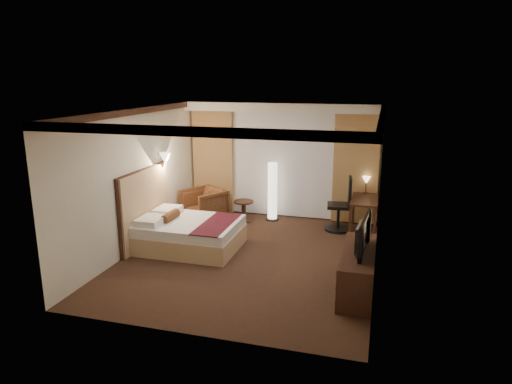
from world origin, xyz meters
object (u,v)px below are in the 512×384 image
(office_chair, at_px, (339,204))
(desk, at_px, (364,215))
(side_table, at_px, (244,211))
(bed, at_px, (190,235))
(dresser, at_px, (358,270))
(floor_lamp, at_px, (272,191))
(television, at_px, (358,232))
(armchair, at_px, (204,204))

(office_chair, bearing_deg, desk, -1.22)
(side_table, relative_size, desk, 0.43)
(bed, distance_m, desk, 3.73)
(desk, height_order, dresser, desk)
(bed, height_order, side_table, bed)
(floor_lamp, height_order, dresser, floor_lamp)
(bed, xyz_separation_m, desk, (3.20, 1.90, 0.10))
(side_table, height_order, dresser, dresser)
(floor_lamp, xyz_separation_m, desk, (2.09, -0.29, -0.31))
(office_chair, distance_m, dresser, 2.91)
(dresser, relative_size, television, 1.62)
(armchair, xyz_separation_m, television, (3.58, -2.59, 0.53))
(floor_lamp, bearing_deg, bed, -116.89)
(floor_lamp, distance_m, television, 3.83)
(armchair, height_order, floor_lamp, floor_lamp)
(desk, relative_size, television, 1.11)
(bed, xyz_separation_m, office_chair, (2.67, 1.85, 0.32))
(desk, xyz_separation_m, office_chair, (-0.53, -0.05, 0.22))
(bed, height_order, desk, desk)
(side_table, xyz_separation_m, television, (2.71, -2.85, 0.72))
(armchair, xyz_separation_m, desk, (3.56, 0.31, -0.06))
(bed, height_order, armchair, armchair)
(floor_lamp, xyz_separation_m, office_chair, (1.56, -0.34, -0.09))
(side_table, relative_size, television, 0.48)
(office_chair, relative_size, television, 1.14)
(office_chair, bearing_deg, bed, -151.78)
(bed, relative_size, floor_lamp, 1.36)
(side_table, distance_m, television, 4.00)
(side_table, bearing_deg, office_chair, -0.33)
(dresser, height_order, television, television)
(side_table, relative_size, dresser, 0.29)
(floor_lamp, relative_size, desk, 1.18)
(side_table, xyz_separation_m, dresser, (2.74, -2.85, 0.08))
(floor_lamp, bearing_deg, side_table, -151.57)
(armchair, xyz_separation_m, dresser, (3.61, -2.59, -0.10))
(side_table, bearing_deg, floor_lamp, 28.43)
(floor_lamp, relative_size, dresser, 0.80)
(armchair, height_order, television, television)
(armchair, distance_m, floor_lamp, 1.60)
(floor_lamp, height_order, desk, floor_lamp)
(armchair, distance_m, desk, 3.57)
(office_chair, bearing_deg, floor_lamp, 161.22)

